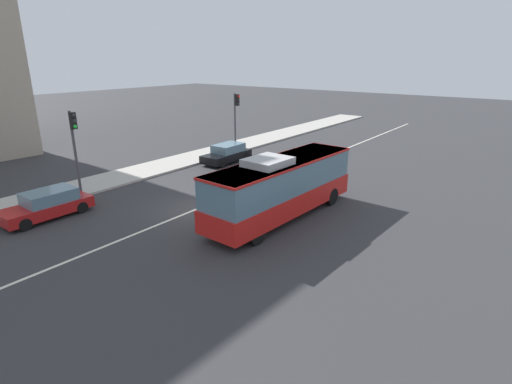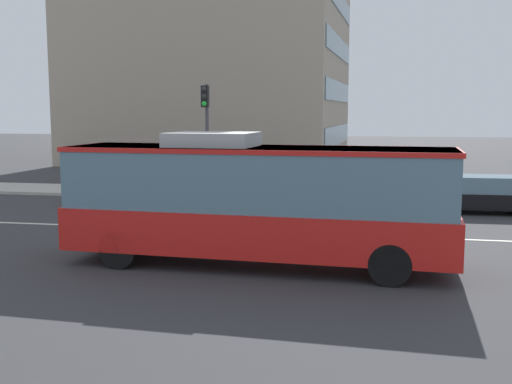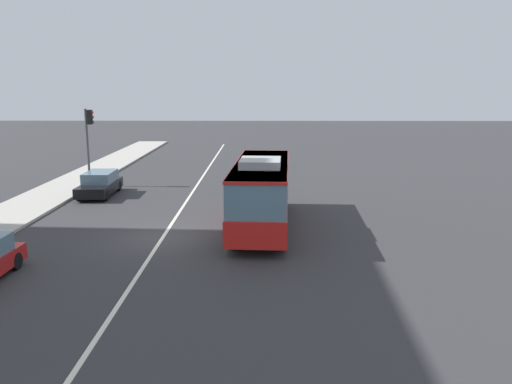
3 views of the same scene
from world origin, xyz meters
TOP-DOWN VIEW (x-y plane):
  - ground_plane at (0.00, 0.00)m, footprint 160.00×160.00m
  - lane_centre_line at (0.00, 0.00)m, footprint 76.00×0.16m
  - transit_bus at (1.87, -4.43)m, footprint 10.11×3.00m
  - sedan_black at (9.11, 5.60)m, footprint 4.53×1.89m
  - traffic_light_mid_block at (12.10, 7.07)m, footprint 0.32×0.62m

SIDE VIEW (x-z plane):
  - ground_plane at x=0.00m, z-range 0.00..0.00m
  - lane_centre_line at x=0.00m, z-range 0.00..0.01m
  - sedan_black at x=9.11m, z-range -0.01..1.46m
  - transit_bus at x=1.87m, z-range 0.08..3.54m
  - traffic_light_mid_block at x=12.10m, z-range 0.96..6.16m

